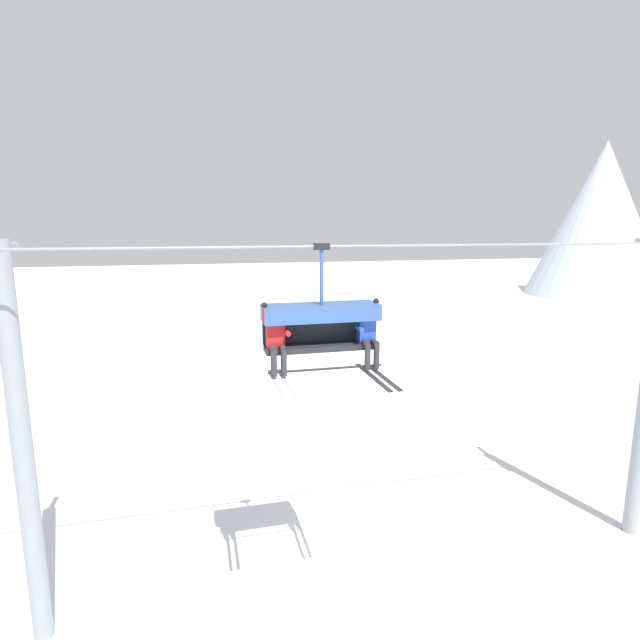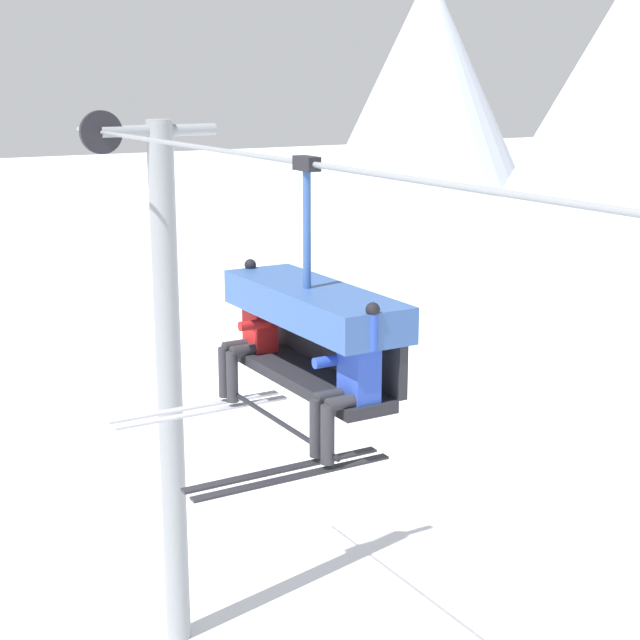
{
  "view_description": "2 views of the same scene",
  "coord_description": "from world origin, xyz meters",
  "px_view_note": "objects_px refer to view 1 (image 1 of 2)",
  "views": [
    {
      "loc": [
        -3.69,
        -9.55,
        7.91
      ],
      "look_at": [
        -1.45,
        -0.68,
        6.19
      ],
      "focal_mm": 28.0,
      "sensor_mm": 36.0,
      "label": 1
    },
    {
      "loc": [
        5.68,
        -4.81,
        8.25
      ],
      "look_at": [
        -1.18,
        -0.83,
        6.28
      ],
      "focal_mm": 55.0,
      "sensor_mm": 36.0,
      "label": 2
    }
  ],
  "objects_px": {
    "lift_tower_near": "(21,441)",
    "chairlift_chair": "(321,320)",
    "skier_red": "(276,339)",
    "skier_blue": "(369,334)"
  },
  "relations": [
    {
      "from": "chairlift_chair",
      "to": "skier_red",
      "type": "height_order",
      "value": "chairlift_chair"
    },
    {
      "from": "lift_tower_near",
      "to": "skier_red",
      "type": "bearing_deg",
      "value": -11.47
    },
    {
      "from": "lift_tower_near",
      "to": "skier_blue",
      "type": "xyz_separation_m",
      "value": [
        6.29,
        -0.92,
        1.85
      ]
    },
    {
      "from": "chairlift_chair",
      "to": "skier_blue",
      "type": "bearing_deg",
      "value": -13.82
    },
    {
      "from": "skier_blue",
      "to": "skier_red",
      "type": "bearing_deg",
      "value": 180.0
    },
    {
      "from": "chairlift_chair",
      "to": "skier_red",
      "type": "distance_m",
      "value": 0.94
    },
    {
      "from": "lift_tower_near",
      "to": "chairlift_chair",
      "type": "relative_size",
      "value": 3.45
    },
    {
      "from": "skier_red",
      "to": "chairlift_chair",
      "type": "bearing_deg",
      "value": 13.82
    },
    {
      "from": "skier_red",
      "to": "skier_blue",
      "type": "height_order",
      "value": "same"
    },
    {
      "from": "lift_tower_near",
      "to": "skier_blue",
      "type": "distance_m",
      "value": 6.62
    }
  ]
}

